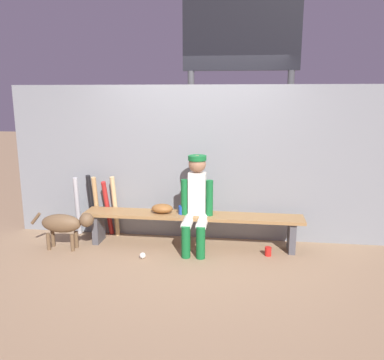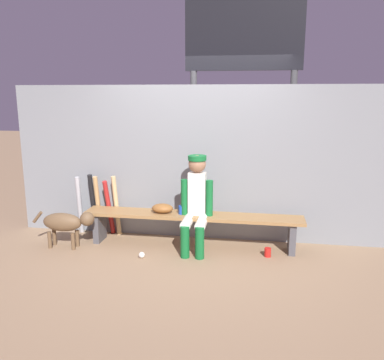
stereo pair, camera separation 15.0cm
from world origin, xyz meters
name	(u,v)px [view 1 (the left image)]	position (x,y,z in m)	size (l,w,h in m)	color
ground_plane	(192,246)	(0.00, 0.00, 0.00)	(30.00, 30.00, 0.00)	#937556
chainlink_fence	(195,164)	(0.00, 0.36, 1.03)	(5.08, 0.03, 2.07)	gray
dugout_bench	(192,221)	(0.00, 0.00, 0.35)	(2.83, 0.36, 0.43)	olive
player_seated	(196,201)	(0.07, -0.10, 0.65)	(0.41, 0.55, 1.20)	silver
baseball_glove	(162,209)	(-0.39, 0.00, 0.49)	(0.28, 0.20, 0.12)	brown
bat_wood_natural	(115,207)	(-1.10, 0.22, 0.43)	(0.06, 0.06, 0.86)	tan
bat_aluminum_red	(108,208)	(-1.21, 0.22, 0.40)	(0.06, 0.06, 0.81)	#B22323
bat_wood_tan	(97,206)	(-1.37, 0.22, 0.43)	(0.06, 0.06, 0.85)	tan
bat_aluminum_black	(91,205)	(-1.45, 0.24, 0.44)	(0.06, 0.06, 0.87)	black
bat_aluminum_silver	(78,206)	(-1.65, 0.25, 0.41)	(0.06, 0.06, 0.82)	#B7B7BC
baseball	(143,256)	(-0.54, -0.48, 0.04)	(0.07, 0.07, 0.07)	white
cup_on_ground	(268,251)	(0.97, -0.19, 0.06)	(0.08, 0.08, 0.11)	red
cup_on_bench	(182,210)	(-0.13, -0.01, 0.49)	(0.08, 0.08, 0.11)	#1E47AD
scoreboard	(244,61)	(0.61, 1.24, 2.43)	(1.98, 0.27, 3.52)	#3F3F42
dog	(66,224)	(-1.58, -0.31, 0.34)	(0.84, 0.20, 0.49)	brown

